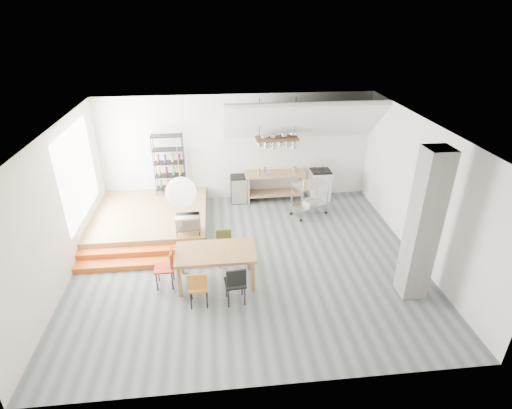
{
  "coord_description": "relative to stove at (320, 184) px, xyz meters",
  "views": [
    {
      "loc": [
        -0.65,
        -7.84,
        5.48
      ],
      "look_at": [
        0.27,
        0.8,
        1.08
      ],
      "focal_mm": 28.0,
      "sensor_mm": 36.0,
      "label": 1
    }
  ],
  "objects": [
    {
      "name": "concrete_column",
      "position": [
        0.8,
        -4.66,
        1.12
      ],
      "size": [
        0.5,
        0.5,
        3.2
      ],
      "primitive_type": "cube",
      "color": "slate",
      "rests_on": "ground"
    },
    {
      "name": "chair_black",
      "position": [
        -2.88,
        -4.64,
        0.06
      ],
      "size": [
        0.45,
        0.45,
        0.9
      ],
      "rotation": [
        0.0,
        0.0,
        3.24
      ],
      "color": "black",
      "rests_on": "ground"
    },
    {
      "name": "step_lower",
      "position": [
        -5.0,
        -3.11,
        -0.41
      ],
      "size": [
        3.0,
        0.35,
        0.13
      ],
      "primitive_type": "cube",
      "color": "#C75517",
      "rests_on": "ground"
    },
    {
      "name": "chair_red",
      "position": [
        -4.28,
        -3.88,
        0.04
      ],
      "size": [
        0.41,
        0.41,
        0.87
      ],
      "rotation": [
        0.0,
        0.0,
        -1.56
      ],
      "color": "red",
      "rests_on": "ground"
    },
    {
      "name": "wall_left",
      "position": [
        -6.5,
        -3.16,
        1.12
      ],
      "size": [
        0.04,
        7.0,
        3.2
      ],
      "primitive_type": "cube",
      "color": "silver",
      "rests_on": "ground"
    },
    {
      "name": "mini_fridge",
      "position": [
        -2.5,
        0.04,
        -0.07
      ],
      "size": [
        0.49,
        0.49,
        0.82
      ],
      "primitive_type": "cube",
      "color": "black",
      "rests_on": "ground"
    },
    {
      "name": "microwave",
      "position": [
        -3.9,
        -2.41,
        0.25
      ],
      "size": [
        0.59,
        0.4,
        0.32
      ],
      "primitive_type": "imported",
      "rotation": [
        0.0,
        0.0,
        0.01
      ],
      "color": "beige",
      "rests_on": "microwave_shelf"
    },
    {
      "name": "bowl",
      "position": [
        -1.62,
        -0.06,
        0.45
      ],
      "size": [
        0.22,
        0.22,
        0.05
      ],
      "primitive_type": "imported",
      "rotation": [
        0.0,
        0.0,
        -0.13
      ],
      "color": "silver",
      "rests_on": "kitchen_counter"
    },
    {
      "name": "chair_mustard",
      "position": [
        -3.62,
        -4.64,
        0.03
      ],
      "size": [
        0.4,
        0.4,
        0.86
      ],
      "rotation": [
        0.0,
        0.0,
        3.16
      ],
      "color": "#C07221",
      "rests_on": "ground"
    },
    {
      "name": "microwave_shelf",
      "position": [
        -3.9,
        -2.41,
        0.07
      ],
      "size": [
        0.6,
        0.4,
        0.16
      ],
      "color": "#936D49",
      "rests_on": "platform"
    },
    {
      "name": "ceiling",
      "position": [
        -2.5,
        -3.16,
        2.72
      ],
      "size": [
        8.0,
        7.0,
        0.02
      ],
      "primitive_type": "cube",
      "color": "white",
      "rests_on": "wall_back"
    },
    {
      "name": "window_pane",
      "position": [
        -6.48,
        -1.66,
        1.32
      ],
      "size": [
        0.02,
        2.5,
        2.2
      ],
      "primitive_type": "cube",
      "color": "white",
      "rests_on": "wall_left"
    },
    {
      "name": "chair_olive",
      "position": [
        -3.05,
        -3.13,
        0.0
      ],
      "size": [
        0.39,
        0.39,
        0.81
      ],
      "rotation": [
        0.0,
        0.0,
        0.06
      ],
      "color": "#505729",
      "rests_on": "ground"
    },
    {
      "name": "paper_lantern",
      "position": [
        -3.85,
        -3.88,
        1.72
      ],
      "size": [
        0.6,
        0.6,
        0.6
      ],
      "primitive_type": "sphere",
      "color": "white",
      "rests_on": "ceiling"
    },
    {
      "name": "platform",
      "position": [
        -5.0,
        -1.16,
        -0.28
      ],
      "size": [
        3.0,
        3.0,
        0.4
      ],
      "primitive_type": "cube",
      "color": "#936D49",
      "rests_on": "ground"
    },
    {
      "name": "step_upper",
      "position": [
        -5.0,
        -2.76,
        -0.35
      ],
      "size": [
        3.0,
        0.35,
        0.27
      ],
      "primitive_type": "cube",
      "color": "#C75517",
      "rests_on": "ground"
    },
    {
      "name": "dining_table",
      "position": [
        -3.25,
        -3.88,
        0.23
      ],
      "size": [
        1.68,
        0.95,
        0.8
      ],
      "rotation": [
        0.0,
        0.0,
        0.0
      ],
      "color": "brown",
      "rests_on": "ground"
    },
    {
      "name": "kitchen_counter",
      "position": [
        -1.4,
        -0.01,
        0.15
      ],
      "size": [
        1.8,
        0.6,
        0.91
      ],
      "color": "#936D49",
      "rests_on": "ground"
    },
    {
      "name": "slope_ceiling",
      "position": [
        -0.7,
        -0.26,
        2.07
      ],
      "size": [
        4.4,
        1.44,
        1.32
      ],
      "primitive_type": "cube",
      "rotation": [
        -0.73,
        0.0,
        0.0
      ],
      "color": "white",
      "rests_on": "wall_back"
    },
    {
      "name": "wire_shelving",
      "position": [
        -4.5,
        0.04,
        0.85
      ],
      "size": [
        0.88,
        0.38,
        1.8
      ],
      "color": "black",
      "rests_on": "platform"
    },
    {
      "name": "pot_rack",
      "position": [
        -1.37,
        -0.23,
        1.5
      ],
      "size": [
        1.2,
        0.5,
        1.43
      ],
      "color": "#42291A",
      "rests_on": "ceiling"
    },
    {
      "name": "stove",
      "position": [
        0.0,
        0.0,
        0.0
      ],
      "size": [
        0.6,
        0.6,
        1.18
      ],
      "color": "white",
      "rests_on": "ground"
    },
    {
      "name": "rolling_cart",
      "position": [
        -0.55,
        -1.03,
        0.15
      ],
      "size": [
        1.1,
        0.89,
        0.97
      ],
      "rotation": [
        0.0,
        0.0,
        0.43
      ],
      "color": "silver",
      "rests_on": "ground"
    },
    {
      "name": "floor",
      "position": [
        -2.5,
        -3.16,
        -0.48
      ],
      "size": [
        8.0,
        8.0,
        0.0
      ],
      "primitive_type": "plane",
      "color": "#4F595C",
      "rests_on": "ground"
    },
    {
      "name": "wall_right",
      "position": [
        1.5,
        -3.16,
        1.12
      ],
      "size": [
        0.04,
        7.0,
        3.2
      ],
      "primitive_type": "cube",
      "color": "silver",
      "rests_on": "ground"
    },
    {
      "name": "wall_back",
      "position": [
        -2.5,
        0.34,
        1.12
      ],
      "size": [
        8.0,
        0.04,
        3.2
      ],
      "primitive_type": "cube",
      "color": "silver",
      "rests_on": "ground"
    }
  ]
}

